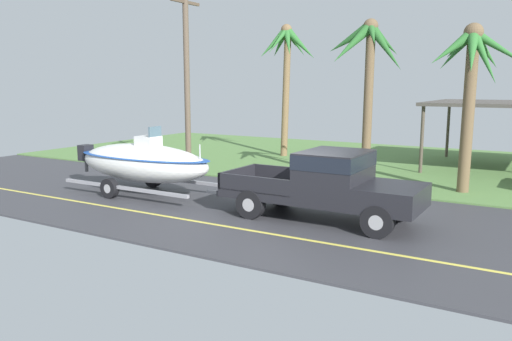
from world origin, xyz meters
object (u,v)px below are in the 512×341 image
Objects in this scene: palm_tree_near_left at (287,57)px; palm_tree_near_right at (367,60)px; utility_pole at (187,77)px; boat_on_trailer at (143,162)px; pickup_truck_towing at (333,183)px; palm_tree_mid at (471,68)px.

palm_tree_near_right is at bearing -40.71° from palm_tree_near_left.
utility_pole is (-7.44, -0.84, -0.58)m from palm_tree_near_right.
boat_on_trailer is 1.09× the size of palm_tree_near_right.
pickup_truck_towing is at bearing -28.76° from utility_pole.
palm_tree_near_right is at bearing -178.31° from palm_tree_mid.
boat_on_trailer is 8.63m from palm_tree_near_right.
utility_pole is (-8.50, 4.67, 2.87)m from pickup_truck_towing.
pickup_truck_towing is at bearing 0.00° from boat_on_trailer.
palm_tree_near_left reaches higher than palm_tree_near_right.
pickup_truck_towing is 0.95× the size of palm_tree_near_right.
palm_tree_near_right reaches higher than boat_on_trailer.
utility_pole reaches higher than palm_tree_mid.
palm_tree_mid is (3.49, 0.10, -0.35)m from palm_tree_near_right.
boat_on_trailer is 1.15× the size of palm_tree_mid.
palm_tree_near_left is at bearing 123.14° from pickup_truck_towing.
utility_pole is (-10.94, -0.94, -0.23)m from palm_tree_mid.
palm_tree_mid is 0.74× the size of utility_pole.
palm_tree_near_right is (5.79, -4.98, -0.46)m from palm_tree_near_left.
palm_tree_near_left is at bearing 74.10° from utility_pole.
utility_pole reaches higher than palm_tree_near_right.
pickup_truck_towing is 6.59m from palm_tree_near_right.
utility_pole is at bearing -175.06° from palm_tree_mid.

